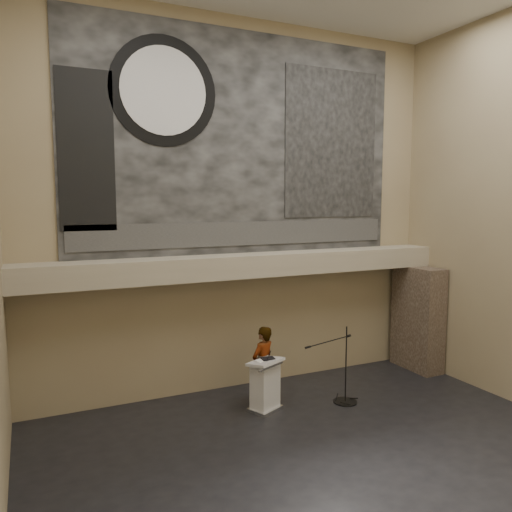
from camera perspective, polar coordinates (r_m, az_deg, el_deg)
name	(u,v)px	position (r m, az deg, el deg)	size (l,w,h in m)	color
floor	(335,463)	(9.22, 9.07, -22.35)	(10.00, 10.00, 0.00)	black
wall_back	(242,208)	(11.61, -1.67, 5.56)	(10.00, 0.02, 8.50)	#8A7757
soffit	(249,265)	(11.34, -0.85, -1.05)	(10.00, 0.80, 0.50)	gray
sprinkler_left	(181,282)	(10.79, -8.53, -3.01)	(0.04, 0.04, 0.06)	#B2893D
sprinkler_right	(321,272)	(12.23, 7.42, -1.88)	(0.04, 0.04, 0.06)	#B2893D
banner	(242,144)	(11.65, -1.63, 12.70)	(8.00, 0.05, 5.00)	black
banner_text_strip	(243,234)	(11.57, -1.52, 2.58)	(7.76, 0.02, 0.55)	#303030
banner_clock_rim	(164,91)	(11.19, -10.50, 18.05)	(2.30, 2.30, 0.02)	black
banner_clock_face	(164,91)	(11.17, -10.48, 18.07)	(1.84, 1.84, 0.02)	silver
banner_building_print	(332,144)	(12.76, 8.64, 12.54)	(2.60, 0.02, 3.60)	black
banner_brick_print	(86,151)	(10.71, -18.84, 11.31)	(1.10, 0.02, 3.20)	black
stone_pier	(418,318)	(13.82, 18.00, -6.75)	(0.60, 1.40, 2.70)	#3D3026
lectern	(265,385)	(10.81, 1.05, -14.56)	(0.86, 0.76, 1.13)	silver
binder	(268,359)	(10.66, 1.38, -11.66)	(0.27, 0.21, 0.04)	black
papers	(262,361)	(10.55, 0.67, -11.93)	(0.19, 0.26, 0.01)	white
speaker_person	(263,365)	(11.11, 0.80, -12.33)	(0.62, 0.41, 1.71)	white
mic_stand	(344,391)	(11.46, 10.03, -15.00)	(1.49, 0.62, 1.70)	black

